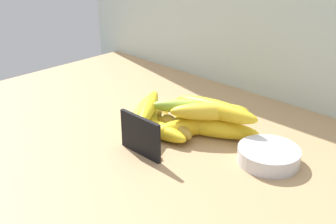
% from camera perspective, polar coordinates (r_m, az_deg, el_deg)
% --- Properties ---
extents(counter_top, '(1.10, 0.76, 0.03)m').
position_cam_1_polar(counter_top, '(0.95, -3.89, -3.51)').
color(counter_top, '#A48158').
rests_on(counter_top, ground).
extents(chalkboard_sign, '(0.11, 0.02, 0.08)m').
position_cam_1_polar(chalkboard_sign, '(0.83, -3.84, -3.49)').
color(chalkboard_sign, black).
rests_on(chalkboard_sign, counter_top).
extents(fruit_bowl, '(0.12, 0.12, 0.03)m').
position_cam_1_polar(fruit_bowl, '(0.84, 13.80, -5.89)').
color(fruit_bowl, silver).
rests_on(fruit_bowl, counter_top).
extents(banana_0, '(0.17, 0.07, 0.04)m').
position_cam_1_polar(banana_0, '(0.93, 0.01, -1.61)').
color(banana_0, olive).
rests_on(banana_0, counter_top).
extents(banana_1, '(0.12, 0.21, 0.04)m').
position_cam_1_polar(banana_1, '(0.92, 3.74, -1.88)').
color(banana_1, yellow).
rests_on(banana_1, counter_top).
extents(banana_2, '(0.17, 0.05, 0.04)m').
position_cam_1_polar(banana_2, '(0.91, -1.67, -2.36)').
color(banana_2, yellow).
rests_on(banana_2, counter_top).
extents(banana_3, '(0.21, 0.13, 0.04)m').
position_cam_1_polar(banana_3, '(0.91, 6.07, -2.14)').
color(banana_3, yellow).
rests_on(banana_3, counter_top).
extents(banana_4, '(0.10, 0.17, 0.04)m').
position_cam_1_polar(banana_4, '(0.94, -2.14, -1.20)').
color(banana_4, gold).
rests_on(banana_4, counter_top).
extents(banana_5, '(0.15, 0.19, 0.03)m').
position_cam_1_polar(banana_5, '(0.99, -3.84, -0.18)').
color(banana_5, '#B0BD31').
rests_on(banana_5, counter_top).
extents(banana_6, '(0.17, 0.15, 0.03)m').
position_cam_1_polar(banana_6, '(0.91, 3.68, 0.73)').
color(banana_6, '#93B638').
rests_on(banana_6, banana_1).
extents(banana_7, '(0.13, 0.17, 0.03)m').
position_cam_1_polar(banana_7, '(0.92, -2.73, 0.67)').
color(banana_7, yellow).
rests_on(banana_7, banana_4).
extents(banana_8, '(0.15, 0.15, 0.04)m').
position_cam_1_polar(banana_8, '(0.89, 5.77, 0.06)').
color(banana_8, yellow).
rests_on(banana_8, banana_3).
extents(banana_9, '(0.21, 0.07, 0.04)m').
position_cam_1_polar(banana_9, '(0.90, 6.56, 0.39)').
color(banana_9, gold).
rests_on(banana_9, banana_3).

